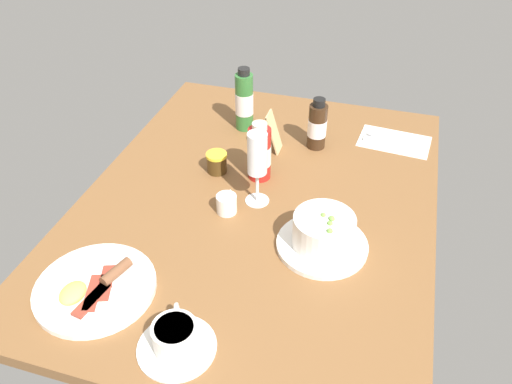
% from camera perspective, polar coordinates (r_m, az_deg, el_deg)
% --- Properties ---
extents(ground_plane, '(1.10, 0.84, 0.03)m').
position_cam_1_polar(ground_plane, '(1.25, 0.20, -1.37)').
color(ground_plane, brown).
extents(porridge_bowl, '(0.20, 0.20, 0.09)m').
position_cam_1_polar(porridge_bowl, '(1.10, 7.53, -4.59)').
color(porridge_bowl, white).
rests_on(porridge_bowl, ground_plane).
extents(cutlery_setting, '(0.14, 0.21, 0.01)m').
position_cam_1_polar(cutlery_setting, '(1.51, 15.04, 5.56)').
color(cutlery_setting, white).
rests_on(cutlery_setting, ground_plane).
extents(coffee_cup, '(0.14, 0.14, 0.06)m').
position_cam_1_polar(coffee_cup, '(0.94, -8.96, -15.86)').
color(coffee_cup, white).
rests_on(coffee_cup, ground_plane).
extents(creamer_jug, '(0.06, 0.05, 0.05)m').
position_cam_1_polar(creamer_jug, '(1.20, -3.29, -1.28)').
color(creamer_jug, white).
rests_on(creamer_jug, ground_plane).
extents(wine_glass, '(0.06, 0.06, 0.19)m').
position_cam_1_polar(wine_glass, '(1.16, 0.09, 3.87)').
color(wine_glass, white).
rests_on(wine_glass, ground_plane).
extents(jam_jar, '(0.05, 0.05, 0.05)m').
position_cam_1_polar(jam_jar, '(1.33, -4.40, 3.31)').
color(jam_jar, '#463014').
rests_on(jam_jar, ground_plane).
extents(sauce_bottle_green, '(0.05, 0.05, 0.19)m').
position_cam_1_polar(sauce_bottle_green, '(1.48, -1.32, 10.08)').
color(sauce_bottle_green, '#337233').
rests_on(sauce_bottle_green, ground_plane).
extents(sauce_bottle_brown, '(0.05, 0.05, 0.15)m').
position_cam_1_polar(sauce_bottle_brown, '(1.41, 6.86, 7.36)').
color(sauce_bottle_brown, '#382314').
rests_on(sauce_bottle_brown, ground_plane).
extents(sauce_bottle_red, '(0.06, 0.06, 0.16)m').
position_cam_1_polar(sauce_bottle_red, '(1.28, 0.39, 4.38)').
color(sauce_bottle_red, '#B21E19').
rests_on(sauce_bottle_red, ground_plane).
extents(breakfast_plate, '(0.24, 0.24, 0.04)m').
position_cam_1_polar(breakfast_plate, '(1.07, -17.58, -10.16)').
color(breakfast_plate, white).
rests_on(breakfast_plate, ground_plane).
extents(menu_card, '(0.05, 0.07, 0.11)m').
position_cam_1_polar(menu_card, '(1.40, 1.37, 6.76)').
color(menu_card, tan).
rests_on(menu_card, ground_plane).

